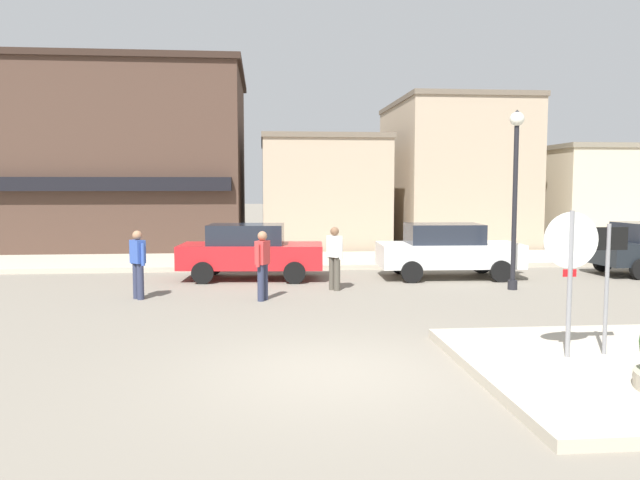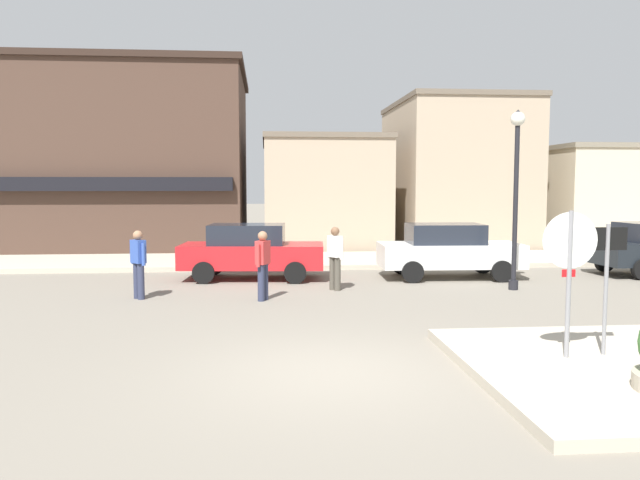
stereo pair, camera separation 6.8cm
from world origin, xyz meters
name	(u,v)px [view 2 (the right image)]	position (x,y,z in m)	size (l,w,h in m)	color
ground_plane	(334,372)	(0.00, 0.00, 0.00)	(160.00, 160.00, 0.00)	gray
kerb_far	(294,261)	(0.00, 12.63, 0.07)	(80.00, 4.00, 0.15)	#B7AD99
stop_sign	(569,265)	(3.43, -0.03, 1.52)	(0.82, 0.07, 2.30)	gray
one_way_sign	(606,276)	(4.05, 0.06, 1.33)	(0.60, 0.06, 2.10)	gray
lamp_post	(516,173)	(5.34, 6.62, 2.96)	(0.36, 0.36, 4.54)	black
parked_car_nearest	(251,251)	(-1.37, 9.02, 0.81)	(4.13, 2.13, 1.56)	red
parked_car_second	(448,250)	(4.27, 8.73, 0.81)	(4.06, 1.99, 1.56)	white
pedestrian_crossing_near	(138,262)	(-3.92, 6.12, 0.87)	(0.43, 0.47, 1.61)	#2D334C
pedestrian_crossing_far	(263,263)	(-1.02, 5.68, 0.87)	(0.36, 0.53, 1.61)	#2D334C
pedestrian_kerb_side	(335,256)	(0.80, 6.93, 0.87)	(0.41, 0.49, 1.61)	#4C473D
building_corner_shop	(130,160)	(-6.73, 18.85, 3.74)	(9.95, 8.94, 7.47)	#473328
building_storefront_left_near	(322,193)	(1.52, 18.73, 2.33)	(5.11, 7.74, 4.66)	tan
building_storefront_left_mid	(455,174)	(7.37, 18.32, 3.14)	(5.31, 7.22, 6.28)	tan
building_storefront_right_near	(605,196)	(14.29, 18.21, 2.17)	(6.34, 6.60, 4.34)	beige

